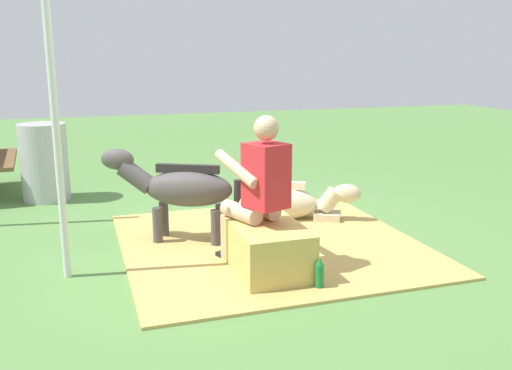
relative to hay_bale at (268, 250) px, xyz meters
name	(u,v)px	position (x,y,z in m)	size (l,w,h in m)	color
ground_plane	(237,245)	(0.76, 0.04, -0.21)	(24.00, 24.00, 0.00)	#568442
hay_patch	(269,243)	(0.67, -0.25, -0.19)	(2.69, 2.70, 0.02)	tan
hay_bale	(268,250)	(0.00, 0.00, 0.00)	(0.80, 0.55, 0.41)	tan
person_seated	(257,187)	(0.15, 0.04, 0.49)	(0.72, 0.56, 1.29)	#D8AD8C
pony_standing	(179,188)	(1.01, 0.53, 0.32)	(0.78, 1.24, 0.89)	#4C4747
pony_lying	(287,202)	(1.39, -0.70, -0.02)	(0.88, 1.30, 0.42)	beige
soda_bottle	(319,274)	(-0.43, -0.27, -0.08)	(0.07, 0.07, 0.26)	#197233
water_barrel	(44,162)	(3.10, 1.81, 0.27)	(0.56, 0.56, 0.94)	#B2B2B7
tent_pole_left	(56,127)	(0.44, 1.56, 1.01)	(0.06, 0.06, 2.43)	silver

